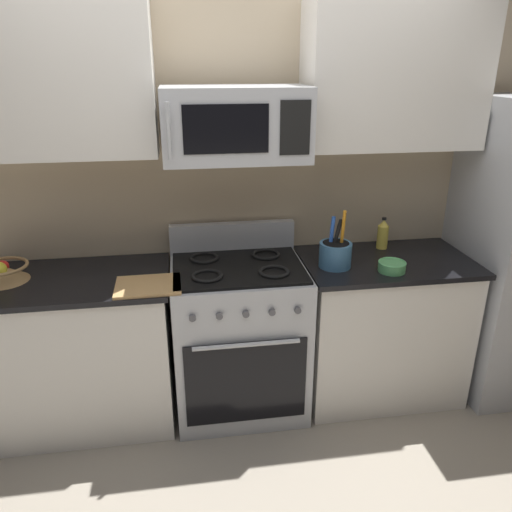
# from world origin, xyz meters

# --- Properties ---
(ground_plane) EXTENTS (16.00, 16.00, 0.00)m
(ground_plane) POSITION_xyz_m (0.00, 0.00, 0.00)
(ground_plane) COLOR gray
(wall_back) EXTENTS (8.00, 0.10, 2.60)m
(wall_back) POSITION_xyz_m (0.00, 1.08, 1.30)
(wall_back) COLOR tan
(wall_back) RESTS_ON ground
(counter_left) EXTENTS (1.05, 0.63, 0.91)m
(counter_left) POSITION_xyz_m (-0.91, 0.70, 0.46)
(counter_left) COLOR silver
(counter_left) RESTS_ON ground
(range_oven) EXTENTS (0.76, 0.67, 1.09)m
(range_oven) POSITION_xyz_m (-0.00, 0.70, 0.47)
(range_oven) COLOR #B2B5BA
(range_oven) RESTS_ON ground
(counter_right) EXTENTS (1.00, 0.63, 0.91)m
(counter_right) POSITION_xyz_m (0.89, 0.70, 0.46)
(counter_right) COLOR silver
(counter_right) RESTS_ON ground
(microwave) EXTENTS (0.75, 0.44, 0.37)m
(microwave) POSITION_xyz_m (-0.00, 0.72, 1.70)
(microwave) COLOR #B2B5BA
(upper_cabinets_left) EXTENTS (1.04, 0.34, 0.77)m
(upper_cabinets_left) POSITION_xyz_m (-0.92, 0.86, 1.92)
(upper_cabinets_left) COLOR silver
(upper_cabinets_right) EXTENTS (0.99, 0.34, 0.77)m
(upper_cabinets_right) POSITION_xyz_m (0.90, 0.86, 1.92)
(upper_cabinets_right) COLOR silver
(utensil_crock) EXTENTS (0.18, 0.18, 0.34)m
(utensil_crock) POSITION_xyz_m (0.55, 0.64, 0.99)
(utensil_crock) COLOR teal
(utensil_crock) RESTS_ON counter_right
(fruit_basket) EXTENTS (0.26, 0.26, 0.11)m
(fruit_basket) POSITION_xyz_m (-1.26, 0.72, 0.96)
(fruit_basket) COLOR #9E7A4C
(fruit_basket) RESTS_ON counter_left
(cutting_board) EXTENTS (0.34, 0.27, 0.02)m
(cutting_board) POSITION_xyz_m (-0.49, 0.52, 0.92)
(cutting_board) COLOR tan
(cutting_board) RESTS_ON counter_left
(bottle_oil) EXTENTS (0.07, 0.07, 0.20)m
(bottle_oil) POSITION_xyz_m (0.93, 0.88, 1.00)
(bottle_oil) COLOR gold
(bottle_oil) RESTS_ON counter_right
(prep_bowl) EXTENTS (0.15, 0.15, 0.06)m
(prep_bowl) POSITION_xyz_m (0.84, 0.52, 0.94)
(prep_bowl) COLOR #59AD66
(prep_bowl) RESTS_ON counter_right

